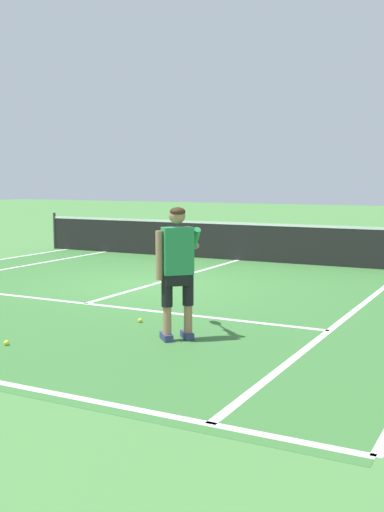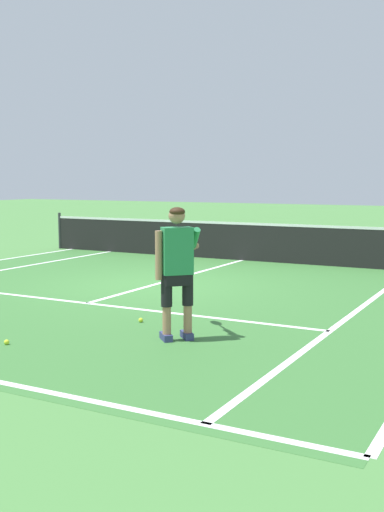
# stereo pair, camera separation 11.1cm
# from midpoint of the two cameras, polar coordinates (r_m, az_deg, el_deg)

# --- Properties ---
(ground_plane) EXTENTS (80.00, 80.00, 0.00)m
(ground_plane) POSITION_cam_midpoint_polar(r_m,az_deg,el_deg) (12.49, -2.98, -2.56)
(ground_plane) COLOR #477F3D
(court_inner_surface) EXTENTS (10.98, 10.54, 0.00)m
(court_inner_surface) POSITION_cam_midpoint_polar(r_m,az_deg,el_deg) (11.76, -5.19, -3.16)
(court_inner_surface) COLOR #387033
(court_inner_surface) RESTS_ON ground
(line_service) EXTENTS (8.23, 0.10, 0.01)m
(line_service) POSITION_cam_midpoint_polar(r_m,az_deg,el_deg) (10.70, -9.13, -4.23)
(line_service) COLOR white
(line_service) RESTS_ON ground
(line_centre_service) EXTENTS (0.10, 6.40, 0.01)m
(line_centre_service) POSITION_cam_midpoint_polar(r_m,az_deg,el_deg) (13.34, -0.77, -1.92)
(line_centre_service) COLOR white
(line_centre_service) RESTS_ON ground
(line_singles_right) EXTENTS (0.10, 10.14, 0.01)m
(line_singles_right) POSITION_cam_midpoint_polar(r_m,az_deg,el_deg) (10.13, 14.70, -4.99)
(line_singles_right) COLOR white
(line_singles_right) RESTS_ON ground
(tennis_net) EXTENTS (11.96, 0.08, 1.07)m
(tennis_net) POSITION_cam_midpoint_polar(r_m,az_deg,el_deg) (16.13, 4.74, 1.36)
(tennis_net) COLOR #333338
(tennis_net) RESTS_ON ground
(tennis_player) EXTENTS (0.74, 1.16, 1.71)m
(tennis_player) POSITION_cam_midpoint_polar(r_m,az_deg,el_deg) (8.05, -0.96, -0.71)
(tennis_player) COLOR navy
(tennis_player) RESTS_ON ground
(tennis_ball_near_feet) EXTENTS (0.07, 0.07, 0.07)m
(tennis_ball_near_feet) POSITION_cam_midpoint_polar(r_m,az_deg,el_deg) (9.21, -4.30, -5.79)
(tennis_ball_near_feet) COLOR #CCE02D
(tennis_ball_near_feet) RESTS_ON ground
(tennis_ball_by_baseline) EXTENTS (0.07, 0.07, 0.07)m
(tennis_ball_by_baseline) POSITION_cam_midpoint_polar(r_m,az_deg,el_deg) (8.29, -16.02, -7.48)
(tennis_ball_by_baseline) COLOR #CCE02D
(tennis_ball_by_baseline) RESTS_ON ground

